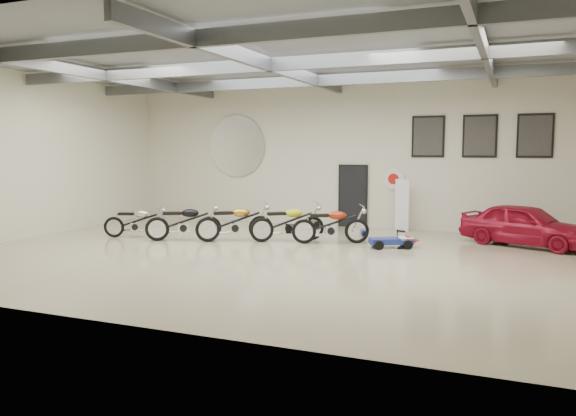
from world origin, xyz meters
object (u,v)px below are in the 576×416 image
at_px(banner_stand, 402,205).
at_px(go_kart, 395,239).
at_px(motorcycle_black, 183,221).
at_px(motorcycle_red, 331,224).
at_px(vintage_car, 525,225).
at_px(motorcycle_gold, 234,221).
at_px(motorcycle_silver, 136,221).
at_px(motorcycle_yellow, 287,222).

xyz_separation_m(banner_stand, go_kart, (0.42, -3.18, -0.63)).
distance_m(banner_stand, motorcycle_black, 7.09).
xyz_separation_m(motorcycle_red, go_kart, (1.86, -0.02, -0.31)).
bearing_deg(motorcycle_black, vintage_car, -13.92).
bearing_deg(banner_stand, motorcycle_red, -101.11).
bearing_deg(go_kart, motorcycle_gold, 159.79).
distance_m(banner_stand, go_kart, 3.27).
bearing_deg(motorcycle_black, motorcycle_silver, 153.11).
relative_size(banner_stand, motorcycle_silver, 0.90).
relative_size(motorcycle_silver, motorcycle_red, 0.90).
bearing_deg(motorcycle_gold, motorcycle_red, -23.09).
distance_m(motorcycle_black, motorcycle_yellow, 3.08).
xyz_separation_m(banner_stand, motorcycle_yellow, (-2.75, -3.22, -0.31)).
relative_size(go_kart, vintage_car, 0.41).
bearing_deg(vintage_car, motorcycle_yellow, 128.11).
height_order(motorcycle_gold, go_kart, motorcycle_gold).
bearing_deg(banner_stand, motorcycle_silver, -135.57).
bearing_deg(motorcycle_gold, motorcycle_black, 162.85).
xyz_separation_m(motorcycle_silver, motorcycle_black, (1.63, 0.10, 0.06)).
distance_m(motorcycle_black, vintage_car, 9.76).
height_order(motorcycle_gold, motorcycle_yellow, motorcycle_gold).
relative_size(motorcycle_gold, motorcycle_red, 1.03).
distance_m(motorcycle_black, motorcycle_gold, 1.52).
height_order(motorcycle_gold, vintage_car, vintage_car).
relative_size(banner_stand, motorcycle_yellow, 0.80).
bearing_deg(motorcycle_red, motorcycle_silver, 167.50).
bearing_deg(motorcycle_silver, motorcycle_black, -15.87).
height_order(motorcycle_silver, motorcycle_gold, motorcycle_gold).
relative_size(banner_stand, motorcycle_red, 0.81).
height_order(banner_stand, motorcycle_gold, banner_stand).
bearing_deg(motorcycle_red, banner_stand, 41.21).
bearing_deg(motorcycle_yellow, motorcycle_red, -34.28).
distance_m(motorcycle_yellow, motorcycle_red, 1.31).
height_order(motorcycle_black, vintage_car, vintage_car).
distance_m(go_kart, vintage_car, 3.70).
xyz_separation_m(motorcycle_silver, vintage_car, (10.98, 2.87, 0.08)).
bearing_deg(motorcycle_red, vintage_car, -6.41).
xyz_separation_m(motorcycle_gold, vintage_car, (7.91, 2.28, 0.01)).
bearing_deg(motorcycle_gold, banner_stand, 6.14).
relative_size(motorcycle_black, motorcycle_yellow, 0.99).
xyz_separation_m(banner_stand, motorcycle_black, (-5.64, -4.27, -0.32)).
relative_size(motorcycle_gold, vintage_car, 0.64).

